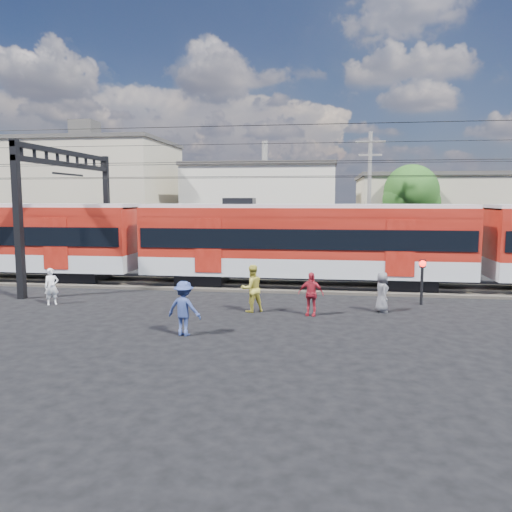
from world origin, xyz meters
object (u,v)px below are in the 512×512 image
Objects in this scene: pedestrian_a at (52,286)px; crossing_signal at (422,273)px; commuter_train at (307,240)px; pedestrian_c at (184,308)px.

pedestrian_a is 0.81× the size of crossing_signal.
commuter_train is 11.94m from pedestrian_a.
pedestrian_c is at bearing -111.30° from commuter_train.
commuter_train is 6.04m from crossing_signal.
commuter_train is at bearing -9.75° from pedestrian_a.
commuter_train reaches higher than pedestrian_a.
pedestrian_c is at bearing -145.02° from crossing_signal.
pedestrian_c is at bearing -66.57° from pedestrian_a.
pedestrian_c is (-3.63, -9.31, -1.51)m from commuter_train.
crossing_signal is at bearing -132.68° from pedestrian_c.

